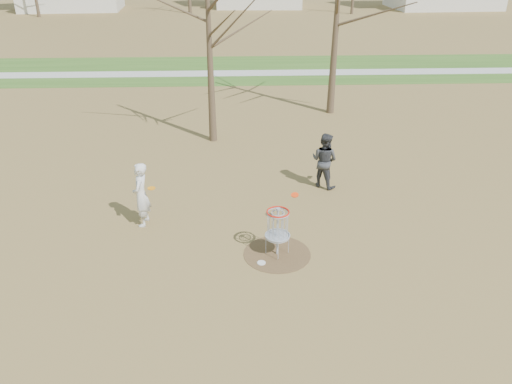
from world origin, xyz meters
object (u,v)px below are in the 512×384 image
disc_grounded (261,263)px  disc_golf_basket (278,224)px  player_throwing (324,160)px  player_standing (141,195)px

disc_grounded → disc_golf_basket: disc_golf_basket is taller
player_throwing → disc_grounded: (-2.31, -4.45, -0.92)m
disc_golf_basket → player_throwing: bearing=65.1°
player_standing → player_throwing: bearing=117.2°
player_standing → player_throwing: (5.65, 2.30, -0.02)m
player_throwing → disc_grounded: size_ratio=8.56×
disc_golf_basket → disc_grounded: bearing=-136.4°
player_throwing → disc_grounded: 5.09m
player_standing → disc_grounded: size_ratio=8.74×
player_throwing → player_standing: bearing=59.1°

